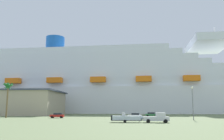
% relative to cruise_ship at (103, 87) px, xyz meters
% --- Properties ---
extents(ground_plane, '(600.00, 600.00, 0.00)m').
position_rel_cruise_ship_xyz_m(ground_plane, '(15.50, -39.89, -15.20)').
color(ground_plane, '#66754C').
extents(cruise_ship, '(241.84, 44.76, 55.23)m').
position_rel_cruise_ship_xyz_m(cruise_ship, '(0.00, 0.00, 0.00)').
color(cruise_ship, white).
rests_on(cruise_ship, ground_plane).
extents(terminal_building, '(51.38, 29.89, 10.56)m').
position_rel_cruise_ship_xyz_m(terminal_building, '(-40.71, -35.33, -9.89)').
color(terminal_building, '#B7A88C').
rests_on(terminal_building, ground_plane).
extents(pickup_truck, '(5.63, 2.35, 2.20)m').
position_rel_cruise_ship_xyz_m(pickup_truck, '(21.37, -84.51, -14.15)').
color(pickup_truck, silver).
rests_on(pickup_truck, ground_plane).
extents(small_boat_on_trailer, '(8.59, 2.06, 2.15)m').
position_rel_cruise_ship_xyz_m(small_boat_on_trailer, '(15.20, -84.42, -14.24)').
color(small_boat_on_trailer, '#595960').
rests_on(small_boat_on_trailer, ground_plane).
extents(palm_tree, '(3.16, 3.24, 11.36)m').
position_rel_cruise_ship_xyz_m(palm_tree, '(-24.25, -63.55, -5.92)').
color(palm_tree, brown).
rests_on(palm_tree, ground_plane).
extents(street_lamp, '(0.56, 0.56, 8.83)m').
position_rel_cruise_ship_xyz_m(street_lamp, '(32.12, -73.57, -9.52)').
color(street_lamp, slate).
rests_on(street_lamp, ground_plane).
extents(parked_car_red_hatchback, '(4.40, 2.28, 1.58)m').
position_rel_cruise_ship_xyz_m(parked_car_red_hatchback, '(-7.47, -63.59, -14.37)').
color(parked_car_red_hatchback, red).
rests_on(parked_car_red_hatchback, ground_plane).
extents(parked_car_silver_sedan, '(4.42, 2.37, 1.58)m').
position_rel_cruise_ship_xyz_m(parked_car_silver_sedan, '(17.05, -63.39, -14.37)').
color(parked_car_silver_sedan, silver).
rests_on(parked_car_silver_sedan, ground_plane).
extents(parked_car_green_wagon, '(4.61, 2.35, 1.58)m').
position_rel_cruise_ship_xyz_m(parked_car_green_wagon, '(23.23, -51.65, -14.36)').
color(parked_car_green_wagon, '#2D723F').
rests_on(parked_car_green_wagon, ground_plane).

